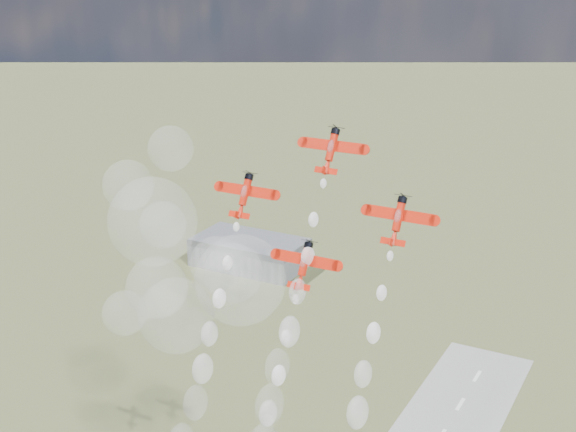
{
  "coord_description": "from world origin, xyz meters",
  "views": [
    {
      "loc": [
        56.18,
        -114.74,
        140.98
      ],
      "look_at": [
        -7.9,
        6.14,
        94.32
      ],
      "focal_mm": 50.0,
      "sensor_mm": 36.0,
      "label": 1
    }
  ],
  "objects_px": {
    "plane_left": "(245,194)",
    "plane_right": "(398,219)",
    "plane_slot": "(304,264)",
    "hangar": "(250,252)",
    "plane_lead": "(331,150)"
  },
  "relations": [
    {
      "from": "plane_left",
      "to": "plane_right",
      "type": "distance_m",
      "value": 29.95
    },
    {
      "from": "plane_left",
      "to": "plane_right",
      "type": "bearing_deg",
      "value": 0.0
    },
    {
      "from": "plane_left",
      "to": "plane_right",
      "type": "xyz_separation_m",
      "value": [
        29.95,
        0.0,
        0.0
      ]
    },
    {
      "from": "plane_lead",
      "to": "plane_right",
      "type": "relative_size",
      "value": 1.0
    },
    {
      "from": "plane_right",
      "to": "plane_slot",
      "type": "distance_m",
      "value": 18.28
    },
    {
      "from": "plane_lead",
      "to": "plane_right",
      "type": "bearing_deg",
      "value": -19.14
    },
    {
      "from": "plane_lead",
      "to": "plane_left",
      "type": "xyz_separation_m",
      "value": [
        -14.98,
        -5.2,
        -9.1
      ]
    },
    {
      "from": "plane_lead",
      "to": "plane_right",
      "type": "xyz_separation_m",
      "value": [
        14.98,
        -5.2,
        -9.1
      ]
    },
    {
      "from": "hangar",
      "to": "plane_slot",
      "type": "relative_size",
      "value": 4.12
    },
    {
      "from": "hangar",
      "to": "plane_right",
      "type": "xyz_separation_m",
      "value": [
        133.07,
        -173.98,
        90.63
      ]
    },
    {
      "from": "plane_lead",
      "to": "plane_right",
      "type": "height_order",
      "value": "plane_lead"
    },
    {
      "from": "hangar",
      "to": "plane_left",
      "type": "distance_m",
      "value": 221.62
    },
    {
      "from": "plane_right",
      "to": "plane_slot",
      "type": "relative_size",
      "value": 1.0
    },
    {
      "from": "plane_left",
      "to": "hangar",
      "type": "bearing_deg",
      "value": 120.66
    },
    {
      "from": "plane_lead",
      "to": "plane_slot",
      "type": "distance_m",
      "value": 20.97
    }
  ]
}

